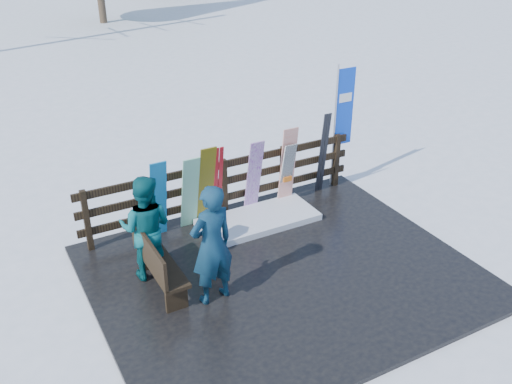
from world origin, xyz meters
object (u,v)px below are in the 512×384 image
bench (156,262)px  snowboard_4 (287,174)px  rental_flag (342,112)px  person_front (212,245)px  person_back (146,228)px  snowboard_3 (254,177)px  snowboard_1 (190,193)px  snowboard_5 (288,166)px  snowboard_2 (206,186)px  snowboard_0 (158,200)px

bench → snowboard_4: 3.51m
snowboard_4 → rental_flag: size_ratio=0.52×
person_front → person_back: 1.24m
snowboard_3 → person_front: size_ratio=0.81×
snowboard_1 → bench: bearing=-129.3°
snowboard_1 → snowboard_4: size_ratio=1.13×
snowboard_5 → snowboard_2: bearing=180.0°
snowboard_0 → snowboard_2: 0.91m
bench → snowboard_2: (1.49, 1.43, 0.31)m
person_front → snowboard_5: bearing=-150.1°
snowboard_1 → rental_flag: (3.48, 0.27, 0.86)m
bench → snowboard_2: 2.09m
snowboard_4 → snowboard_1: bearing=180.0°
snowboard_2 → rental_flag: bearing=4.9°
snowboard_5 → rental_flag: rental_flag is taller
snowboard_0 → snowboard_5: bearing=0.0°
snowboard_1 → person_back: (-1.15, -1.00, 0.14)m
snowboard_4 → snowboard_5: 0.16m
snowboard_3 → snowboard_2: bearing=180.0°
snowboard_0 → snowboard_3: bearing=0.0°
rental_flag → snowboard_2: bearing=-175.1°
snowboard_1 → snowboard_0: bearing=-180.0°
snowboard_0 → snowboard_2: size_ratio=0.93×
snowboard_4 → person_back: (-3.19, -1.00, 0.22)m
snowboard_0 → person_front: size_ratio=0.81×
snowboard_2 → snowboard_3: bearing=-0.0°
bench → snowboard_4: snowboard_4 is taller
snowboard_0 → rental_flag: (4.08, 0.27, 0.83)m
rental_flag → person_front: bearing=-149.8°
bench → snowboard_0: 1.56m
snowboard_1 → snowboard_3: bearing=0.0°
snowboard_3 → person_front: bearing=-131.4°
snowboard_0 → person_front: person_front is taller
rental_flag → snowboard_5: bearing=-169.3°
snowboard_5 → person_back: bearing=-162.6°
snowboard_3 → snowboard_4: size_ratio=1.15×
snowboard_5 → person_front: 3.27m
snowboard_1 → snowboard_2: 0.32m
person_front → person_back: size_ratio=1.09×
snowboard_5 → rental_flag: size_ratio=0.63×
snowboard_4 → person_front: size_ratio=0.70×
snowboard_3 → snowboard_5: 0.75m
snowboard_2 → snowboard_5: bearing=-0.0°
snowboard_5 → snowboard_3: bearing=180.0°
bench → snowboard_5: bearing=23.9°
bench → snowboard_3: (2.47, 1.43, 0.25)m
snowboard_4 → person_back: person_back is taller
person_back → person_front: bearing=154.8°
snowboard_5 → person_front: (-2.55, -2.05, 0.15)m
snowboard_4 → snowboard_0: bearing=-180.0°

